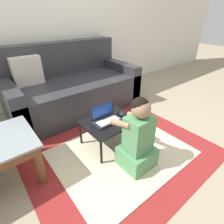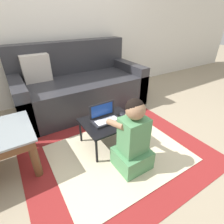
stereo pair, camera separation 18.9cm
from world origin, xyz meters
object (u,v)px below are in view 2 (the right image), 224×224
at_px(couch, 79,86).
at_px(laptop, 105,118).
at_px(laptop_desk, 109,123).
at_px(computer_mouse, 122,114).
at_px(person_seated, 133,140).

height_order(couch, laptop, couch).
relative_size(laptop_desk, laptop, 1.87).
height_order(couch, laptop_desk, couch).
bearing_deg(laptop_desk, couch, 84.19).
relative_size(laptop, computer_mouse, 3.02).
xyz_separation_m(couch, laptop, (-0.14, -1.03, 0.02)).
xyz_separation_m(couch, laptop_desk, (-0.11, -1.05, -0.05)).
bearing_deg(couch, computer_mouse, -85.99).
distance_m(laptop, computer_mouse, 0.21).
xyz_separation_m(computer_mouse, person_seated, (-0.17, -0.41, -0.01)).
bearing_deg(couch, laptop_desk, -95.81).
height_order(couch, computer_mouse, couch).
bearing_deg(person_seated, computer_mouse, 67.19).
distance_m(couch, laptop, 1.04).
distance_m(couch, laptop_desk, 1.06).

